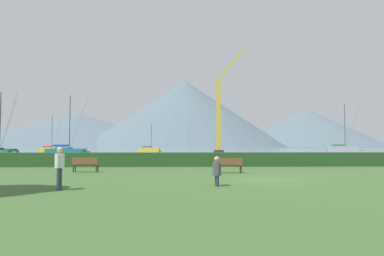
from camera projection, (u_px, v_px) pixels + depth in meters
name	position (u px, v px, depth m)	size (l,w,h in m)	color
ground_plane	(265.00, 179.00, 17.35)	(1000.00, 1000.00, 0.00)	#3D602D
harbor_water	(191.00, 149.00, 154.10)	(320.00, 246.00, 0.00)	slate
hedge_line	(233.00, 159.00, 28.36)	(80.00, 1.20, 1.14)	#284C23
sailboat_slip_0	(150.00, 150.00, 96.65)	(7.09, 3.35, 7.74)	gold
sailboat_slip_5	(343.00, 149.00, 94.10)	(9.44, 4.88, 13.32)	#9E9EA3
sailboat_slip_6	(67.00, 151.00, 65.60)	(8.49, 2.87, 11.38)	#19707A
sailboat_slip_8	(50.00, 150.00, 97.45)	(7.22, 2.85, 10.09)	gold
park_bench_near_path	(85.00, 164.00, 22.08)	(1.68, 0.60, 0.95)	brown
park_bench_under_tree	(228.00, 164.00, 21.39)	(1.80, 0.53, 0.95)	brown
person_seated_viewer	(217.00, 170.00, 14.47)	(0.36, 0.57, 1.25)	#2D3347
person_standing_walker	(60.00, 165.00, 13.12)	(0.36, 0.57, 1.65)	#2D3347
dock_crane	(220.00, 119.00, 72.64)	(6.87, 2.00, 22.86)	#333338
distant_hill_west_ridge	(306.00, 128.00, 434.05)	(190.73, 190.73, 48.75)	slate
distant_hill_central_peak	(78.00, 130.00, 414.41)	(278.67, 278.67, 40.24)	slate
distant_hill_east_ridge	(185.00, 114.00, 367.56)	(212.74, 212.74, 71.34)	slate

